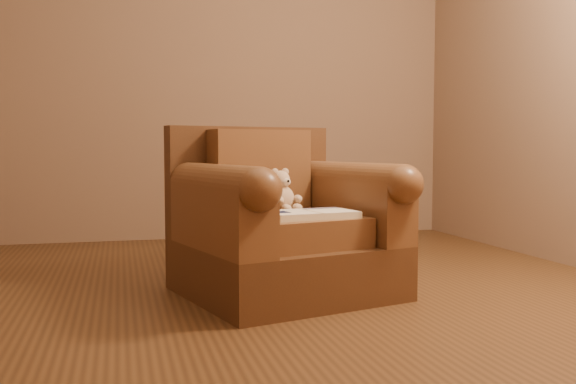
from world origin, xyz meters
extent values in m
plane|color=#55361D|center=(0.00, 0.00, 0.00)|extent=(4.00, 4.00, 0.00)
cube|color=#856852|center=(0.00, 2.00, 1.35)|extent=(4.00, 0.02, 2.70)
cube|color=#4B2D19|center=(0.15, -0.06, 0.13)|extent=(1.11, 1.08, 0.26)
cube|color=#4B2D19|center=(0.05, 0.32, 0.54)|extent=(0.91, 0.33, 0.57)
cube|color=brown|center=(0.16, -0.10, 0.33)|extent=(0.68, 0.76, 0.14)
cube|color=brown|center=(0.08, 0.20, 0.60)|extent=(0.55, 0.28, 0.41)
cube|color=brown|center=(-0.19, -0.20, 0.40)|extent=(0.38, 0.80, 0.29)
cube|color=brown|center=(0.51, -0.01, 0.40)|extent=(0.38, 0.80, 0.29)
cylinder|color=brown|center=(-0.19, -0.20, 0.55)|extent=(0.38, 0.80, 0.18)
cylinder|color=brown|center=(0.51, -0.01, 0.55)|extent=(0.38, 0.80, 0.18)
ellipsoid|color=beige|center=(0.16, 0.08, 0.46)|extent=(0.13, 0.12, 0.14)
sphere|color=beige|center=(0.16, 0.09, 0.55)|extent=(0.09, 0.09, 0.09)
ellipsoid|color=beige|center=(0.13, 0.08, 0.59)|extent=(0.04, 0.02, 0.04)
ellipsoid|color=beige|center=(0.19, 0.10, 0.59)|extent=(0.04, 0.02, 0.04)
ellipsoid|color=beige|center=(0.18, 0.05, 0.54)|extent=(0.04, 0.03, 0.04)
sphere|color=black|center=(0.19, 0.03, 0.55)|extent=(0.01, 0.01, 0.01)
ellipsoid|color=beige|center=(0.13, 0.00, 0.46)|extent=(0.04, 0.08, 0.04)
ellipsoid|color=beige|center=(0.24, 0.06, 0.46)|extent=(0.04, 0.08, 0.04)
ellipsoid|color=beige|center=(0.16, -0.01, 0.42)|extent=(0.05, 0.08, 0.04)
ellipsoid|color=beige|center=(0.23, 0.02, 0.42)|extent=(0.05, 0.08, 0.04)
cube|color=beige|center=(0.22, -0.24, 0.41)|extent=(0.44, 0.31, 0.03)
cube|color=white|center=(0.12, -0.26, 0.42)|extent=(0.24, 0.28, 0.00)
cube|color=white|center=(0.32, -0.23, 0.42)|extent=(0.24, 0.28, 0.00)
cube|color=beige|center=(0.22, -0.24, 0.43)|extent=(0.05, 0.24, 0.00)
cube|color=#0F1638|center=(0.07, -0.27, 0.43)|extent=(0.08, 0.10, 0.00)
cube|color=slate|center=(0.30, -0.14, 0.43)|extent=(0.19, 0.08, 0.00)
cylinder|color=gold|center=(0.62, 1.01, 0.01)|extent=(0.31, 0.31, 0.02)
cylinder|color=gold|center=(0.62, 1.01, 0.27)|extent=(0.03, 0.03, 0.50)
cylinder|color=gold|center=(0.62, 1.01, 0.53)|extent=(0.38, 0.38, 0.02)
cylinder|color=gold|center=(0.62, 1.01, 0.52)|extent=(0.03, 0.03, 0.02)
camera|label=1|loc=(-0.63, -3.05, 0.72)|focal=40.00mm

